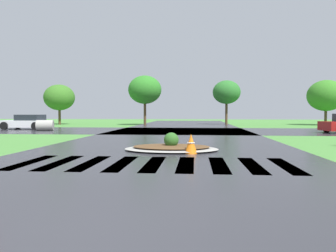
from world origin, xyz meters
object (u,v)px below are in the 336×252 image
object	(u,v)px
drainage_pipe_stack	(45,125)
traffic_cone	(191,144)
median_island	(171,147)
car_blue_compact	(27,122)

from	to	relation	value
drainage_pipe_stack	traffic_cone	size ratio (longest dim) A/B	2.04
drainage_pipe_stack	traffic_cone	xyz separation A→B (m)	(11.55, -12.94, -0.07)
median_island	car_blue_compact	size ratio (longest dim) A/B	0.89
car_blue_compact	drainage_pipe_stack	xyz separation A→B (m)	(2.41, -1.76, -0.17)
drainage_pipe_stack	traffic_cone	distance (m)	17.35
car_blue_compact	drainage_pipe_stack	distance (m)	2.98
median_island	drainage_pipe_stack	xyz separation A→B (m)	(-10.80, 12.05, 0.29)
traffic_cone	car_blue_compact	bearing A→B (deg)	133.52
drainage_pipe_stack	traffic_cone	world-z (taller)	drainage_pipe_stack
car_blue_compact	median_island	bearing A→B (deg)	134.91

